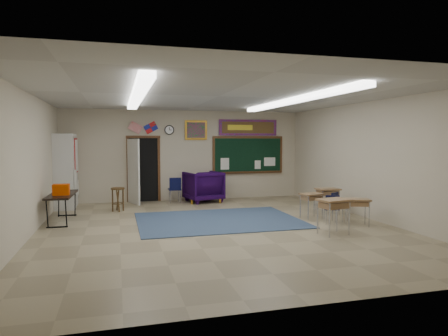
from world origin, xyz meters
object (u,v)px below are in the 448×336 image
object	(u,v)px
student_desk_front_right	(328,200)
folding_table	(62,206)
wooden_stool	(118,199)
student_desk_front_left	(311,204)
wingback_armchair	(203,186)

from	to	relation	value
student_desk_front_right	folding_table	world-z (taller)	folding_table
folding_table	student_desk_front_right	bearing A→B (deg)	-5.18
student_desk_front_right	wooden_stool	distance (m)	5.83
wooden_stool	student_desk_front_right	bearing A→B (deg)	-19.98
student_desk_front_left	folding_table	world-z (taller)	folding_table
student_desk_front_left	folding_table	distance (m)	6.27
student_desk_front_left	folding_table	size ratio (longest dim) A/B	0.38
student_desk_front_right	wooden_stool	size ratio (longest dim) A/B	1.07
folding_table	wingback_armchair	bearing A→B (deg)	31.00
student_desk_front_right	folding_table	size ratio (longest dim) A/B	0.42
wingback_armchair	student_desk_front_right	world-z (taller)	wingback_armchair
student_desk_front_right	wooden_stool	xyz separation A→B (m)	(-5.48, 1.99, -0.05)
wingback_armchair	student_desk_front_right	size ratio (longest dim) A/B	1.55
wingback_armchair	wooden_stool	world-z (taller)	wingback_armchair
student_desk_front_left	wooden_stool	world-z (taller)	wooden_stool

